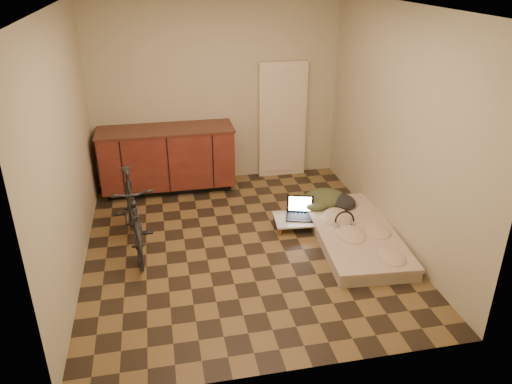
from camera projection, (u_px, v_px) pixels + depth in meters
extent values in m
cube|color=brown|center=(243.00, 244.00, 5.77)|extent=(3.50, 4.00, 0.00)
cube|color=silver|center=(239.00, 5.00, 4.66)|extent=(3.50, 4.00, 0.00)
cube|color=beige|center=(216.00, 92.00, 6.99)|extent=(3.50, 0.00, 2.60)
cube|color=beige|center=(292.00, 230.00, 3.44)|extent=(3.50, 0.00, 2.60)
cube|color=beige|center=(66.00, 149.00, 4.90)|extent=(0.00, 4.00, 2.60)
cube|color=beige|center=(396.00, 127.00, 5.53)|extent=(0.00, 4.00, 2.60)
cube|color=black|center=(170.00, 185.00, 7.15)|extent=(1.70, 0.48, 0.10)
cube|color=#551E18|center=(167.00, 157.00, 6.93)|extent=(1.80, 0.60, 0.78)
cube|color=#4E271C|center=(165.00, 129.00, 6.76)|extent=(1.84, 0.62, 0.03)
cube|color=beige|center=(282.00, 120.00, 7.30)|extent=(0.70, 0.10, 1.70)
imported|color=black|center=(132.00, 210.00, 5.49)|extent=(0.63, 1.56, 0.98)
cube|color=#C0AD9A|center=(354.00, 236.00, 5.83)|extent=(1.00, 1.88, 0.11)
cube|color=beige|center=(355.00, 230.00, 5.79)|extent=(1.02, 1.90, 0.04)
cube|color=brown|center=(280.00, 232.00, 5.93)|extent=(0.04, 0.04, 0.10)
cube|color=brown|center=(275.00, 217.00, 6.28)|extent=(0.04, 0.04, 0.10)
cube|color=brown|center=(331.00, 229.00, 6.00)|extent=(0.04, 0.04, 0.10)
cube|color=brown|center=(324.00, 214.00, 6.34)|extent=(0.04, 0.04, 0.10)
cube|color=silver|center=(303.00, 219.00, 6.11)|extent=(0.72, 0.50, 0.02)
cube|color=black|center=(300.00, 217.00, 6.11)|extent=(0.38, 0.32, 0.02)
cube|color=black|center=(300.00, 204.00, 6.19)|extent=(0.33, 0.16, 0.21)
cube|color=white|center=(300.00, 204.00, 6.19)|extent=(0.28, 0.13, 0.17)
ellipsoid|color=silver|center=(320.00, 215.00, 6.14)|extent=(0.09, 0.11, 0.03)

